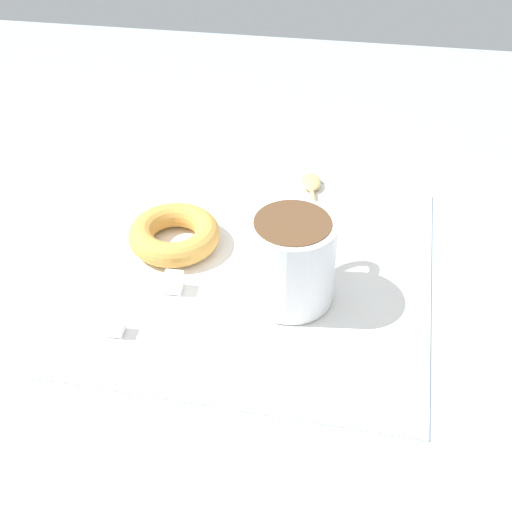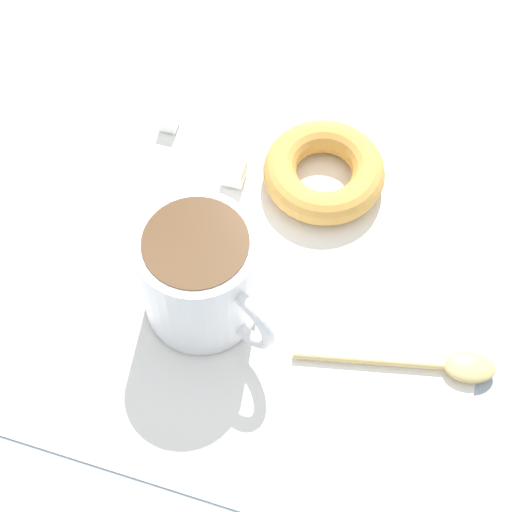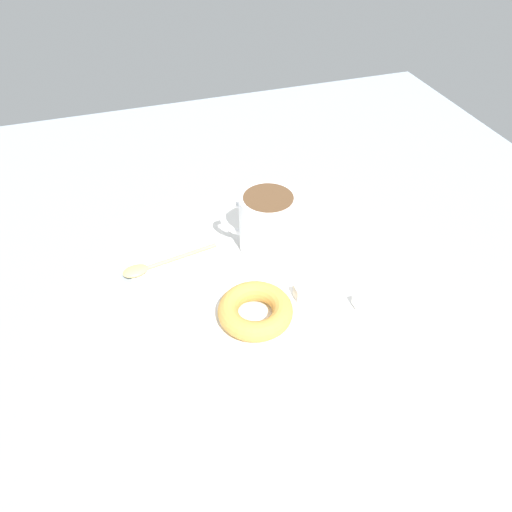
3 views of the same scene
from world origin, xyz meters
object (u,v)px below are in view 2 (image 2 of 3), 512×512
at_px(donut, 324,172).
at_px(spoon, 439,365).
at_px(coffee_cup, 201,276).
at_px(sugar_cube_extra, 169,120).
at_px(sugar_cube, 233,172).

distance_m(donut, spoon, 0.18).
relative_size(coffee_cup, spoon, 0.77).
height_order(coffee_cup, sugar_cube_extra, coffee_cup).
bearing_deg(sugar_cube_extra, spoon, -122.00).
xyz_separation_m(donut, sugar_cube, (-0.02, 0.07, -0.00)).
xyz_separation_m(coffee_cup, sugar_cube, (0.11, 0.01, -0.04)).
bearing_deg(donut, sugar_cube_extra, 80.99).
xyz_separation_m(donut, sugar_cube_extra, (0.02, 0.14, -0.01)).
distance_m(spoon, sugar_cube, 0.22).
height_order(coffee_cup, donut, coffee_cup).
height_order(donut, sugar_cube, donut).
distance_m(spoon, sugar_cube_extra, 0.29).
height_order(coffee_cup, sugar_cube, coffee_cup).
relative_size(donut, sugar_cube, 5.42).
distance_m(coffee_cup, spoon, 0.18).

